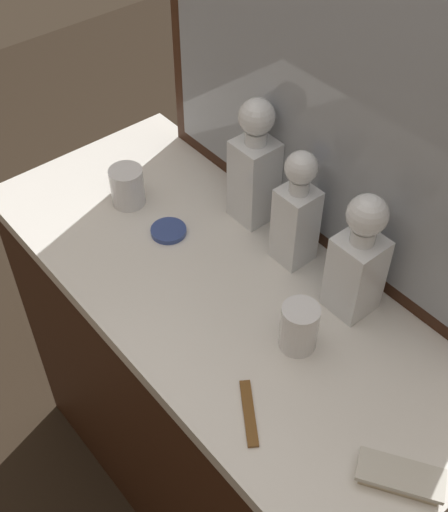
{
  "coord_description": "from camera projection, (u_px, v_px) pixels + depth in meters",
  "views": [
    {
      "loc": [
        0.74,
        -0.61,
        2.01
      ],
      "look_at": [
        0.0,
        0.0,
        1.03
      ],
      "focal_mm": 47.02,
      "sensor_mm": 36.0,
      "label": 1
    }
  ],
  "objects": [
    {
      "name": "crystal_tumbler_center",
      "position": [
        127.0,
        188.0,
        1.58
      ],
      "size": [
        0.08,
        0.08,
        0.1
      ],
      "color": "white",
      "rests_on": "dresser"
    },
    {
      "name": "dresser",
      "position": [
        224.0,
        404.0,
        1.76
      ],
      "size": [
        1.22,
        0.54,
        0.95
      ],
      "color": "#381E11",
      "rests_on": "ground_plane"
    },
    {
      "name": "porcelain_dish",
      "position": [
        168.0,
        231.0,
        1.53
      ],
      "size": [
        0.08,
        0.08,
        0.01
      ],
      "color": "#33478C",
      "rests_on": "dresser"
    },
    {
      "name": "crystal_tumbler_far_left",
      "position": [
        299.0,
        328.0,
        1.28
      ],
      "size": [
        0.07,
        0.07,
        0.1
      ],
      "color": "white",
      "rests_on": "dresser"
    },
    {
      "name": "silver_brush_right",
      "position": [
        400.0,
        477.0,
        1.1
      ],
      "size": [
        0.15,
        0.13,
        0.02
      ],
      "color": "#B7A88C",
      "rests_on": "dresser"
    },
    {
      "name": "crystal_decanter_far_left",
      "position": [
        254.0,
        172.0,
        1.49
      ],
      "size": [
        0.09,
        0.09,
        0.31
      ],
      "color": "white",
      "rests_on": "dresser"
    },
    {
      "name": "tortoiseshell_comb",
      "position": [
        249.0,
        413.0,
        1.2
      ],
      "size": [
        0.12,
        0.09,
        0.01
      ],
      "color": "brown",
      "rests_on": "dresser"
    },
    {
      "name": "ground_plane",
      "position": [
        224.0,
        486.0,
        2.1
      ],
      "size": [
        6.0,
        6.0,
        0.0
      ],
      "primitive_type": "plane",
      "color": "#2D2319"
    },
    {
      "name": "crystal_decanter_front",
      "position": [
        357.0,
        266.0,
        1.3
      ],
      "size": [
        0.09,
        0.09,
        0.29
      ],
      "color": "white",
      "rests_on": "dresser"
    },
    {
      "name": "crystal_decanter_left",
      "position": [
        296.0,
        218.0,
        1.4
      ],
      "size": [
        0.08,
        0.08,
        0.28
      ],
      "color": "white",
      "rests_on": "dresser"
    },
    {
      "name": "dresser_mirror",
      "position": [
        327.0,
        76.0,
        1.25
      ],
      "size": [
        0.97,
        0.03,
        0.8
      ],
      "color": "#381E11",
      "rests_on": "dresser"
    }
  ]
}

